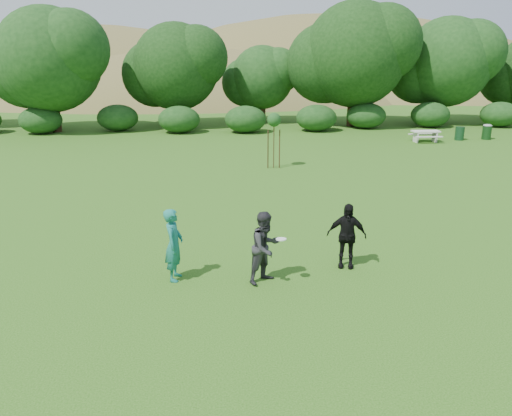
{
  "coord_description": "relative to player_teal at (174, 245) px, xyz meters",
  "views": [
    {
      "loc": [
        -1.32,
        -11.92,
        5.82
      ],
      "look_at": [
        0.0,
        3.0,
        1.1
      ],
      "focal_mm": 35.0,
      "sensor_mm": 36.0,
      "label": 1
    }
  ],
  "objects": [
    {
      "name": "sapling",
      "position": [
        4.23,
        12.94,
        1.44
      ],
      "size": [
        0.7,
        0.7,
        2.85
      ],
      "color": "#382615",
      "rests_on": "ground"
    },
    {
      "name": "trash_can_near",
      "position": [
        17.93,
        20.31,
        -0.53
      ],
      "size": [
        0.6,
        0.6,
        0.9
      ],
      "primitive_type": "cylinder",
      "color": "#163C20",
      "rests_on": "ground"
    },
    {
      "name": "hillside",
      "position": [
        1.84,
        68.07,
        -12.95
      ],
      "size": [
        150.0,
        72.0,
        52.0
      ],
      "color": "olive",
      "rests_on": "ground"
    },
    {
      "name": "tree_row",
      "position": [
        5.62,
        28.3,
        3.89
      ],
      "size": [
        53.92,
        10.38,
        9.62
      ],
      "color": "#3A2616",
      "rests_on": "ground"
    },
    {
      "name": "trash_can_lidded",
      "position": [
        19.92,
        20.42,
        -0.44
      ],
      "size": [
        0.6,
        0.6,
        1.05
      ],
      "color": "#153A16",
      "rests_on": "ground"
    },
    {
      "name": "player_grey",
      "position": [
        2.38,
        -0.35,
        -0.02
      ],
      "size": [
        1.19,
        1.15,
        1.93
      ],
      "primitive_type": "imported",
      "rotation": [
        0.0,
        0.0,
        0.67
      ],
      "color": "#2A292C",
      "rests_on": "ground"
    },
    {
      "name": "player_teal",
      "position": [
        0.0,
        0.0,
        0.0
      ],
      "size": [
        0.57,
        0.77,
        1.96
      ],
      "primitive_type": "imported",
      "rotation": [
        0.0,
        0.0,
        1.43
      ],
      "color": "#186F63",
      "rests_on": "ground"
    },
    {
      "name": "player_black",
      "position": [
        4.72,
        0.4,
        -0.05
      ],
      "size": [
        1.17,
        0.7,
        1.86
      ],
      "primitive_type": "imported",
      "rotation": [
        0.0,
        0.0,
        -0.24
      ],
      "color": "black",
      "rests_on": "ground"
    },
    {
      "name": "ground",
      "position": [
        2.39,
        -0.38,
        -0.98
      ],
      "size": [
        120.0,
        120.0,
        0.0
      ],
      "primitive_type": "plane",
      "color": "#19470C",
      "rests_on": "ground"
    },
    {
      "name": "picnic_table",
      "position": [
        15.28,
        19.77,
        -0.46
      ],
      "size": [
        1.8,
        1.48,
        0.76
      ],
      "color": "silver",
      "rests_on": "ground"
    },
    {
      "name": "frisbee",
      "position": [
        2.75,
        -0.58,
        0.28
      ],
      "size": [
        0.27,
        0.27,
        0.04
      ],
      "color": "white",
      "rests_on": "ground"
    }
  ]
}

